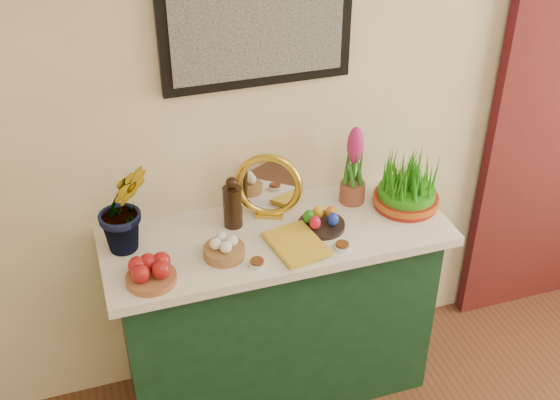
% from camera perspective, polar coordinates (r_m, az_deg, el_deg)
% --- Properties ---
extents(sideboard, '(1.30, 0.45, 0.85)m').
position_cam_1_polar(sideboard, '(3.12, -0.29, -9.47)').
color(sideboard, '#153C22').
rests_on(sideboard, ground).
extents(tablecloth, '(1.40, 0.55, 0.04)m').
position_cam_1_polar(tablecloth, '(2.84, -0.31, -2.85)').
color(tablecloth, silver).
rests_on(tablecloth, sideboard).
extents(hyacinth_green, '(0.27, 0.24, 0.50)m').
position_cam_1_polar(hyacinth_green, '(2.66, -12.72, 0.49)').
color(hyacinth_green, '#286E1D').
rests_on(hyacinth_green, tablecloth).
extents(apple_bowl, '(0.20, 0.20, 0.09)m').
position_cam_1_polar(apple_bowl, '(2.59, -10.47, -5.84)').
color(apple_bowl, '#935631').
rests_on(apple_bowl, tablecloth).
extents(garlic_basket, '(0.20, 0.20, 0.09)m').
position_cam_1_polar(garlic_basket, '(2.68, -4.57, -3.95)').
color(garlic_basket, olive).
rests_on(garlic_basket, tablecloth).
extents(vinegar_cruet, '(0.08, 0.08, 0.23)m').
position_cam_1_polar(vinegar_cruet, '(2.81, -3.87, -0.36)').
color(vinegar_cruet, black).
rests_on(vinegar_cruet, tablecloth).
extents(mirror, '(0.28, 0.17, 0.28)m').
position_cam_1_polar(mirror, '(2.85, -0.96, 1.11)').
color(mirror, gold).
rests_on(mirror, tablecloth).
extents(book, '(0.21, 0.27, 0.03)m').
position_cam_1_polar(book, '(2.69, -0.39, -4.12)').
color(book, gold).
rests_on(book, tablecloth).
extents(spice_dish_left, '(0.06, 0.06, 0.03)m').
position_cam_1_polar(spice_dish_left, '(2.64, -1.88, -5.16)').
color(spice_dish_left, silver).
rests_on(spice_dish_left, tablecloth).
extents(spice_dish_right, '(0.06, 0.06, 0.03)m').
position_cam_1_polar(spice_dish_right, '(2.73, 5.07, -3.77)').
color(spice_dish_right, silver).
rests_on(spice_dish_right, tablecloth).
extents(egg_plate, '(0.23, 0.23, 0.08)m').
position_cam_1_polar(egg_plate, '(2.84, 3.38, -1.72)').
color(egg_plate, black).
rests_on(egg_plate, tablecloth).
extents(hyacinth_pink, '(0.11, 0.11, 0.35)m').
position_cam_1_polar(hyacinth_pink, '(2.94, 6.02, 2.54)').
color(hyacinth_pink, brown).
rests_on(hyacinth_pink, tablecloth).
extents(wheatgrass_sabzeh, '(0.28, 0.28, 0.23)m').
position_cam_1_polar(wheatgrass_sabzeh, '(2.97, 10.31, 1.18)').
color(wheatgrass_sabzeh, maroon).
rests_on(wheatgrass_sabzeh, tablecloth).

